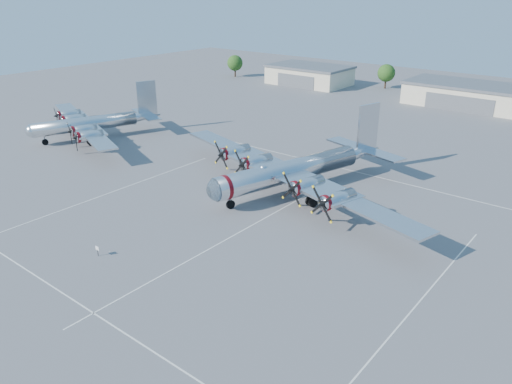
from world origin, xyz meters
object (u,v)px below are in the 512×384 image
Objects in this scene: hangar_center at (469,95)px; tree_west at (386,73)px; main_bomber_b29 at (296,190)px; bomber_west at (94,138)px; hangar_west at (309,75)px; tree_far_west at (235,63)px; info_placard at (97,249)px.

hangar_center is 4.31× the size of tree_west.
main_bomber_b29 is (-2.24, -68.79, -2.71)m from hangar_center.
hangar_center is 85.58m from bomber_west.
bomber_west is at bearing -91.40° from hangar_west.
hangar_west is at bearing 109.65° from bomber_west.
tree_far_west is 93.88m from main_bomber_b29.
info_placard is (38.46, -26.04, 0.82)m from bomber_west.
hangar_center is 98.04m from info_placard.
tree_west reaches higher than hangar_center.
tree_west is at bearing 122.24° from main_bomber_b29.
tree_far_west is 112.26m from info_placard.
main_bomber_b29 reaches higher than info_placard.
main_bomber_b29 is at bearing -58.14° from hangar_west.
info_placard is at bearing -56.63° from tree_far_west.
hangar_center is 24.60× the size of info_placard.
hangar_west is 45.00m from hangar_center.
tree_far_west is 0.18× the size of bomber_west.
tree_west is (20.00, 8.04, 1.51)m from hangar_west.
hangar_west is 19.44× the size of info_placard.
bomber_west reaches higher than info_placard.
bomber_west is at bearing -123.12° from hangar_center.
hangar_center is 68.88m from main_bomber_b29.
tree_far_west is (-25.00, -3.96, 1.51)m from hangar_west.
tree_far_west is at bearing 152.00° from main_bomber_b29.
tree_far_west is 1.00× the size of tree_west.
info_placard is (-8.28, -97.67, -1.89)m from hangar_center.
main_bomber_b29 reaches higher than bomber_west.
bomber_west is (-21.74, -79.67, -4.22)m from tree_west.
hangar_west is 71.71m from bomber_west.
main_bomber_b29 is 1.29× the size of bomber_west.
hangar_west is 3.40× the size of tree_west.
tree_west is 0.14× the size of main_bomber_b29.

